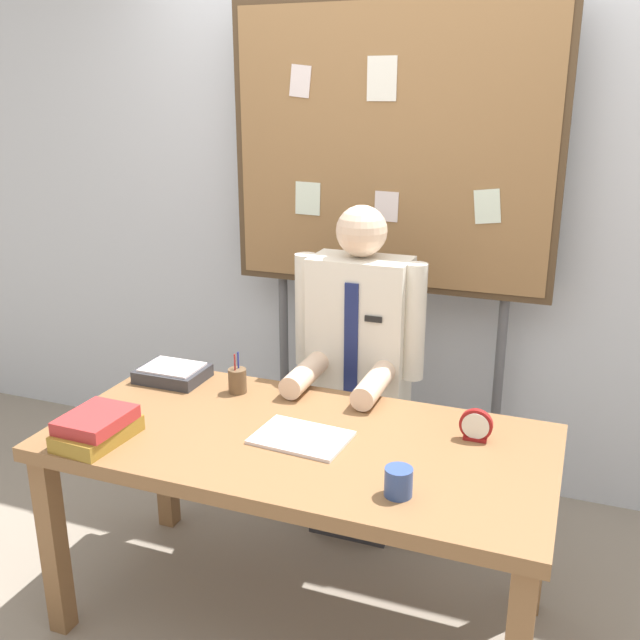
% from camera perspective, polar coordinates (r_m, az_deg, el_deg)
% --- Properties ---
extents(ground_plane, '(12.00, 12.00, 0.00)m').
position_cam_1_polar(ground_plane, '(2.84, -1.54, -22.69)').
color(ground_plane, gray).
extents(back_wall, '(6.40, 0.08, 2.70)m').
position_cam_1_polar(back_wall, '(3.37, 6.44, 9.34)').
color(back_wall, silver).
rests_on(back_wall, ground_plane).
extents(desk, '(1.68, 0.82, 0.74)m').
position_cam_1_polar(desk, '(2.46, -1.66, -11.04)').
color(desk, brown).
rests_on(desk, ground_plane).
extents(person, '(0.55, 0.56, 1.42)m').
position_cam_1_polar(person, '(3.00, 3.07, -5.34)').
color(person, '#2D2D33').
rests_on(person, ground_plane).
extents(bulletin_board, '(1.45, 0.09, 2.22)m').
position_cam_1_polar(bulletin_board, '(3.14, 5.61, 13.00)').
color(bulletin_board, '#4C3823').
rests_on(bulletin_board, ground_plane).
extents(book_stack, '(0.19, 0.28, 0.10)m').
position_cam_1_polar(book_stack, '(2.48, -17.44, -8.23)').
color(book_stack, olive).
rests_on(book_stack, desk).
extents(open_notebook, '(0.32, 0.24, 0.01)m').
position_cam_1_polar(open_notebook, '(2.40, -1.51, -9.40)').
color(open_notebook, silver).
rests_on(open_notebook, desk).
extents(desk_clock, '(0.11, 0.04, 0.11)m').
position_cam_1_polar(desk_clock, '(2.43, 12.38, -8.32)').
color(desk_clock, maroon).
rests_on(desk_clock, desk).
extents(coffee_mug, '(0.08, 0.08, 0.09)m').
position_cam_1_polar(coffee_mug, '(2.09, 6.31, -12.77)').
color(coffee_mug, '#334C8C').
rests_on(coffee_mug, desk).
extents(pen_holder, '(0.07, 0.07, 0.16)m').
position_cam_1_polar(pen_holder, '(2.75, -6.63, -4.83)').
color(pen_holder, brown).
rests_on(pen_holder, desk).
extents(paper_tray, '(0.26, 0.20, 0.06)m').
position_cam_1_polar(paper_tray, '(2.91, -11.72, -4.19)').
color(paper_tray, '#333338').
rests_on(paper_tray, desk).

